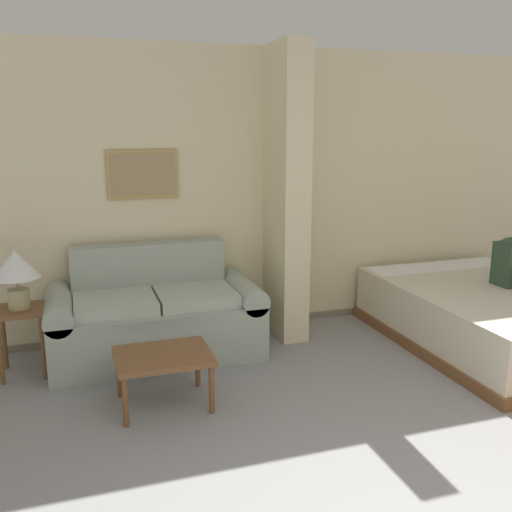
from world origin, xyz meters
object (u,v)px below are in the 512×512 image
at_px(table_lamp, 16,269).
at_px(bed, 492,315).
at_px(couch, 155,316).
at_px(coffee_table, 163,360).

height_order(table_lamp, bed, table_lamp).
height_order(couch, table_lamp, table_lamp).
distance_m(table_lamp, bed, 4.02).
relative_size(couch, bed, 0.81).
xyz_separation_m(couch, coffee_table, (-0.08, -0.94, 0.00)).
xyz_separation_m(couch, table_lamp, (-1.04, -0.08, 0.52)).
distance_m(coffee_table, table_lamp, 1.38).
distance_m(couch, coffee_table, 0.94).
bearing_deg(table_lamp, bed, -8.78).
xyz_separation_m(table_lamp, bed, (3.93, -0.61, -0.59)).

